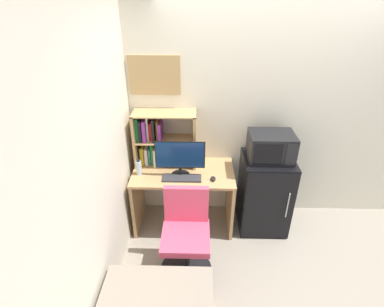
{
  "coord_description": "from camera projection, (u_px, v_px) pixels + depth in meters",
  "views": [
    {
      "loc": [
        -0.8,
        -3.13,
        2.54
      ],
      "look_at": [
        -0.87,
        -0.36,
        1.01
      ],
      "focal_mm": 27.3,
      "sensor_mm": 36.0,
      "label": 1
    }
  ],
  "objects": [
    {
      "name": "wall_corkboard",
      "position": [
        154.0,
        75.0,
        3.11
      ],
      "size": [
        0.56,
        0.02,
        0.42
      ],
      "primitive_type": "cube",
      "color": "tan"
    },
    {
      "name": "mini_fridge",
      "position": [
        264.0,
        193.0,
        3.45
      ],
      "size": [
        0.56,
        0.57,
        0.93
      ],
      "color": "black",
      "rests_on": "ground_plane"
    },
    {
      "name": "wall_back",
      "position": [
        304.0,
        117.0,
        3.33
      ],
      "size": [
        6.4,
        0.04,
        2.6
      ],
      "primitive_type": "cube",
      "color": "silver",
      "rests_on": "ground_plane"
    },
    {
      "name": "water_bottle",
      "position": [
        139.0,
        168.0,
        3.23
      ],
      "size": [
        0.06,
        0.06,
        0.19
      ],
      "color": "silver",
      "rests_on": "desk"
    },
    {
      "name": "keyboard",
      "position": [
        182.0,
        178.0,
        3.18
      ],
      "size": [
        0.42,
        0.15,
        0.02
      ],
      "primitive_type": "cube",
      "color": "#333338",
      "rests_on": "desk"
    },
    {
      "name": "desk",
      "position": [
        184.0,
        189.0,
        3.44
      ],
      "size": [
        1.15,
        0.65,
        0.76
      ],
      "color": "tan",
      "rests_on": "ground_plane"
    },
    {
      "name": "wall_left",
      "position": [
        76.0,
        204.0,
        1.96
      ],
      "size": [
        0.04,
        4.4,
        2.6
      ],
      "primitive_type": "cube",
      "color": "silver",
      "rests_on": "ground_plane"
    },
    {
      "name": "monitor",
      "position": [
        180.0,
        157.0,
        3.13
      ],
      "size": [
        0.54,
        0.21,
        0.42
      ],
      "color": "black",
      "rests_on": "desk"
    },
    {
      "name": "computer_mouse",
      "position": [
        213.0,
        179.0,
        3.15
      ],
      "size": [
        0.06,
        0.09,
        0.04
      ],
      "primitive_type": "ellipsoid",
      "color": "black",
      "rests_on": "desk"
    },
    {
      "name": "desk_chair",
      "position": [
        186.0,
        239.0,
        2.9
      ],
      "size": [
        0.53,
        0.53,
        0.92
      ],
      "color": "black",
      "rests_on": "ground_plane"
    },
    {
      "name": "microwave",
      "position": [
        271.0,
        147.0,
        3.16
      ],
      "size": [
        0.48,
        0.37,
        0.3
      ],
      "color": "black",
      "rests_on": "mini_fridge"
    },
    {
      "name": "hutch_bookshelf",
      "position": [
        156.0,
        137.0,
        3.33
      ],
      "size": [
        0.7,
        0.3,
        0.64
      ],
      "color": "tan",
      "rests_on": "desk"
    }
  ]
}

